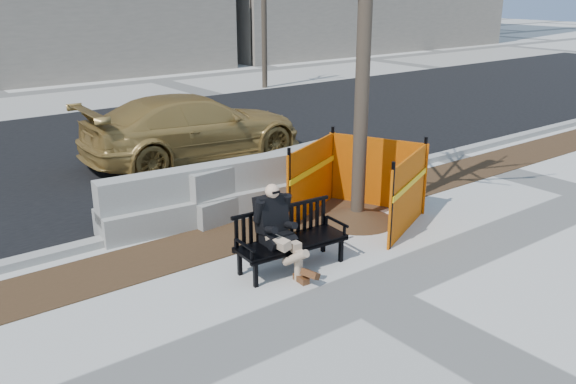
# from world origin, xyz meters

# --- Properties ---
(ground) EXTENTS (120.00, 120.00, 0.00)m
(ground) POSITION_xyz_m (0.00, 0.00, 0.00)
(ground) COLOR beige
(ground) RESTS_ON ground
(mulch_strip) EXTENTS (40.00, 1.20, 0.02)m
(mulch_strip) POSITION_xyz_m (0.00, 2.60, 0.00)
(mulch_strip) COLOR #47301C
(mulch_strip) RESTS_ON ground
(asphalt_street) EXTENTS (60.00, 10.40, 0.01)m
(asphalt_street) POSITION_xyz_m (0.00, 8.80, 0.00)
(asphalt_street) COLOR black
(asphalt_street) RESTS_ON ground
(curb) EXTENTS (60.00, 0.25, 0.12)m
(curb) POSITION_xyz_m (0.00, 3.55, 0.06)
(curb) COLOR #9E9B93
(curb) RESTS_ON ground
(bench) EXTENTS (1.68, 0.70, 0.87)m
(bench) POSITION_xyz_m (-0.28, 1.14, 0.00)
(bench) COLOR black
(bench) RESTS_ON ground
(seated_man) EXTENTS (0.60, 0.94, 1.26)m
(seated_man) POSITION_xyz_m (-0.51, 1.20, 0.00)
(seated_man) COLOR black
(seated_man) RESTS_ON ground
(tree_fence) EXTENTS (3.64, 3.64, 6.85)m
(tree_fence) POSITION_xyz_m (1.72, 1.89, 0.00)
(tree_fence) COLOR #EC6102
(tree_fence) RESTS_ON ground
(sedan) EXTENTS (5.17, 2.26, 1.48)m
(sedan) POSITION_xyz_m (1.49, 6.98, 0.00)
(sedan) COLOR #A07D3B
(sedan) RESTS_ON ground
(jersey_barrier_left) EXTENTS (3.45, 1.00, 0.97)m
(jersey_barrier_left) POSITION_xyz_m (-0.40, 3.50, 0.00)
(jersey_barrier_left) COLOR #9B9991
(jersey_barrier_left) RESTS_ON ground
(jersey_barrier_right) EXTENTS (3.27, 0.99, 0.92)m
(jersey_barrier_right) POSITION_xyz_m (0.95, 3.52, 0.00)
(jersey_barrier_right) COLOR gray
(jersey_barrier_right) RESTS_ON ground
(far_tree_right) EXTENTS (2.68, 2.68, 6.12)m
(far_tree_right) POSITION_xyz_m (8.71, 14.36, 0.00)
(far_tree_right) COLOR #473A2D
(far_tree_right) RESTS_ON ground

